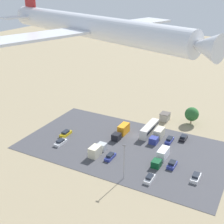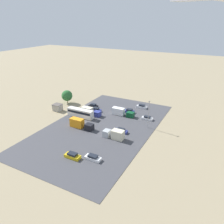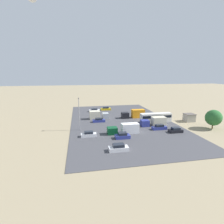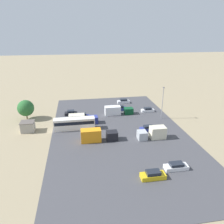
# 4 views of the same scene
# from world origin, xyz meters

# --- Properties ---
(ground_plane) EXTENTS (400.00, 400.00, 0.00)m
(ground_plane) POSITION_xyz_m (0.00, 0.00, 0.00)
(ground_plane) COLOR gray
(parking_lot_surface) EXTENTS (62.94, 35.86, 0.08)m
(parking_lot_surface) POSITION_xyz_m (0.00, 8.36, 0.04)
(parking_lot_surface) COLOR #424247
(parking_lot_surface) RESTS_ON ground
(shed_building) EXTENTS (3.30, 3.67, 2.86)m
(shed_building) POSITION_xyz_m (-4.66, -16.17, 1.44)
(shed_building) COLOR #9E998E
(shed_building) RESTS_ON ground
(bus) EXTENTS (2.49, 11.22, 3.32)m
(bus) POSITION_xyz_m (-3.67, -3.51, 1.87)
(bus) COLOR silver
(bus) RESTS_ON ground
(parked_car_0) EXTENTS (1.89, 4.77, 1.41)m
(parked_car_0) POSITION_xyz_m (18.51, 16.43, 0.67)
(parked_car_0) COLOR silver
(parked_car_0) RESTS_ON ground
(parked_car_1) EXTENTS (1.98, 4.02, 1.54)m
(parked_car_1) POSITION_xyz_m (-15.03, -4.67, 0.72)
(parked_car_1) COLOR black
(parked_car_1) RESTS_ON ground
(parked_car_2) EXTENTS (1.74, 4.28, 1.48)m
(parked_car_2) POSITION_xyz_m (-13.65, 21.02, 0.70)
(parked_car_2) COLOR silver
(parked_car_2) RESTS_ON ground
(parked_car_3) EXTENTS (1.71, 4.47, 1.49)m
(parked_car_3) POSITION_xyz_m (0.47, 16.51, 0.70)
(parked_car_3) COLOR navy
(parked_car_3) RESTS_ON ground
(parked_car_4) EXTENTS (1.93, 4.52, 1.63)m
(parked_car_4) POSITION_xyz_m (-24.13, 14.88, 0.76)
(parked_car_4) COLOR silver
(parked_car_4) RESTS_ON ground
(parked_car_5) EXTENTS (1.93, 4.71, 1.57)m
(parked_car_5) POSITION_xyz_m (20.50, 10.87, 0.73)
(parked_car_5) COLOR gold
(parked_car_5) RESTS_ON ground
(parked_car_6) EXTENTS (1.76, 4.57, 1.60)m
(parked_car_6) POSITION_xyz_m (-11.53, -1.15, 0.75)
(parked_car_6) COLOR navy
(parked_car_6) RESTS_ON ground
(parked_car_7) EXTENTS (1.97, 4.00, 1.65)m
(parked_car_7) POSITION_xyz_m (-16.76, 12.08, 0.77)
(parked_car_7) COLOR navy
(parked_car_7) RESTS_ON ground
(parked_truck_0) EXTENTS (2.39, 9.18, 3.21)m
(parked_truck_0) POSITION_xyz_m (4.09, 1.98, 1.55)
(parked_truck_0) COLOR black
(parked_truck_0) RESTS_ON ground
(parked_truck_1) EXTENTS (2.59, 7.19, 3.10)m
(parked_truck_1) POSITION_xyz_m (5.07, 16.35, 1.50)
(parked_truck_1) COLOR #ADB2B7
(parked_truck_1) RESTS_ON ground
(parked_truck_2) EXTENTS (2.38, 9.28, 2.87)m
(parked_truck_2) POSITION_xyz_m (-12.91, 10.34, 1.39)
(parked_truck_2) COLOR #0C4723
(parked_truck_2) RESTS_ON ground
(parked_truck_3) EXTENTS (2.50, 8.50, 2.93)m
(parked_truck_3) POSITION_xyz_m (-7.37, -1.44, 1.42)
(parked_truck_3) COLOR navy
(parked_truck_3) RESTS_ON ground
(tree_near_shed) EXTENTS (5.00, 5.00, 6.13)m
(tree_near_shed) POSITION_xyz_m (-13.87, -18.20, 3.63)
(tree_near_shed) COLOR brown
(tree_near_shed) RESTS_ON ground
(light_pole_lot_centre) EXTENTS (0.90, 0.28, 10.06)m
(light_pole_lot_centre) POSITION_xyz_m (-7.33, 23.40, 5.55)
(light_pole_lot_centre) COLOR gray
(light_pole_lot_centre) RESTS_ON ground
(airplane) EXTENTS (40.67, 34.86, 9.30)m
(airplane) POSITION_xyz_m (-11.15, 43.50, 41.94)
(airplane) COLOR silver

